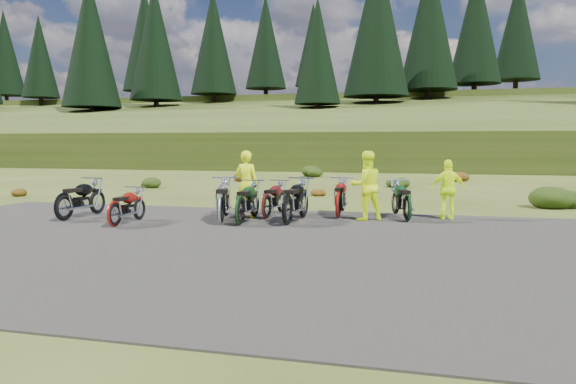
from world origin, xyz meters
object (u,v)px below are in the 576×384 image
(motorcycle_3, at_px, (221,226))
(person_middle, at_px, (247,185))
(motorcycle_0, at_px, (65,222))
(motorcycle_7, at_px, (407,222))

(motorcycle_3, distance_m, person_middle, 1.88)
(motorcycle_0, xyz_separation_m, motorcycle_7, (9.12, 2.33, 0.00))
(motorcycle_0, xyz_separation_m, motorcycle_3, (4.41, 0.47, 0.00))
(person_middle, bearing_deg, motorcycle_3, 90.32)
(motorcycle_3, bearing_deg, motorcycle_0, 80.32)
(motorcycle_0, distance_m, motorcycle_3, 4.43)
(motorcycle_7, xyz_separation_m, person_middle, (-4.54, -0.25, 0.96))
(person_middle, bearing_deg, motorcycle_0, 30.74)
(motorcycle_3, bearing_deg, motorcycle_7, -84.33)
(motorcycle_7, bearing_deg, motorcycle_0, 87.09)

